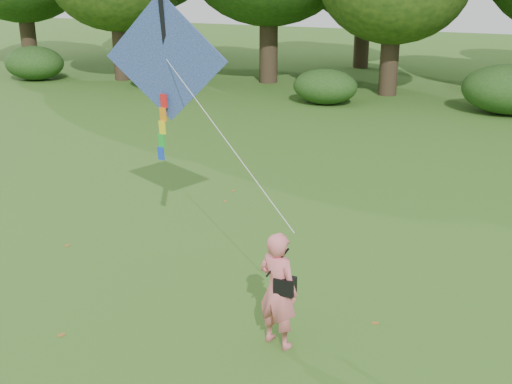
% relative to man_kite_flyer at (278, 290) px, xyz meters
% --- Properties ---
extents(ground, '(100.00, 100.00, 0.00)m').
position_rel_man_kite_flyer_xyz_m(ground, '(-0.41, 0.30, -0.91)').
color(ground, '#265114').
rests_on(ground, ground).
extents(man_kite_flyer, '(0.76, 0.61, 1.81)m').
position_rel_man_kite_flyer_xyz_m(man_kite_flyer, '(0.00, 0.00, 0.00)').
color(man_kite_flyer, '#E96D76').
rests_on(man_kite_flyer, ground).
extents(bystander_left, '(1.20, 1.22, 1.98)m').
position_rel_man_kite_flyer_xyz_m(bystander_left, '(-11.34, 18.01, 0.08)').
color(bystander_left, '#292B37').
rests_on(bystander_left, ground).
extents(crossbody_bag, '(0.43, 0.20, 0.71)m').
position_rel_man_kite_flyer_xyz_m(crossbody_bag, '(0.12, -0.03, 0.12)').
color(crossbody_bag, black).
rests_on(crossbody_bag, ground).
extents(flying_kite, '(4.58, 2.81, 3.14)m').
position_rel_man_kite_flyer_xyz_m(flying_kite, '(-3.13, 2.46, 2.83)').
color(flying_kite, '#283BAF').
rests_on(flying_kite, ground).
extents(shrub_band, '(39.15, 3.22, 1.88)m').
position_rel_man_kite_flyer_xyz_m(shrub_band, '(-1.13, 17.91, -0.05)').
color(shrub_band, '#264919').
rests_on(shrub_band, ground).
extents(fallen_leaves, '(10.85, 9.91, 0.01)m').
position_rel_man_kite_flyer_xyz_m(fallen_leaves, '(-0.82, 3.37, -0.90)').
color(fallen_leaves, brown).
rests_on(fallen_leaves, ground).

